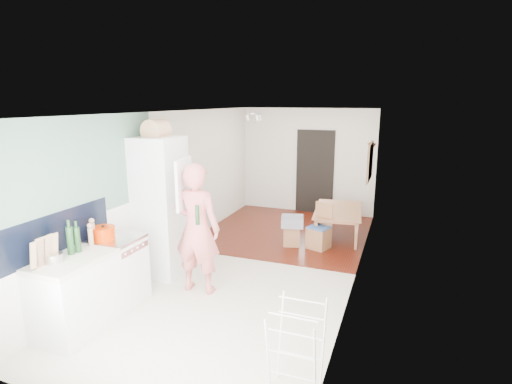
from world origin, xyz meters
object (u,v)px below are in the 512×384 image
Objects in this scene: dining_chair at (319,227)px; drying_rack at (296,349)px; dining_table at (339,225)px; stool at (291,236)px; person at (196,217)px.

dining_chair is 3.78m from drying_rack.
dining_table is 1.12m from stool.
person is at bearing 146.93° from dining_table.
dining_chair is at bearing -122.67° from person.
dining_chair is (-0.24, -0.81, 0.18)m from dining_table.
dining_table is 1.60× the size of dining_chair.
dining_table is 0.86m from dining_chair.
drying_rack reaches higher than dining_chair.
person reaches higher than stool.
stool is 3.87m from drying_rack.
person is 2.66m from dining_chair.
person is 2.51× the size of drying_rack.
stool is (-0.75, -0.83, -0.04)m from dining_table.
stool is at bearing -159.01° from dining_chair.
drying_rack is (0.32, -4.54, 0.20)m from dining_table.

